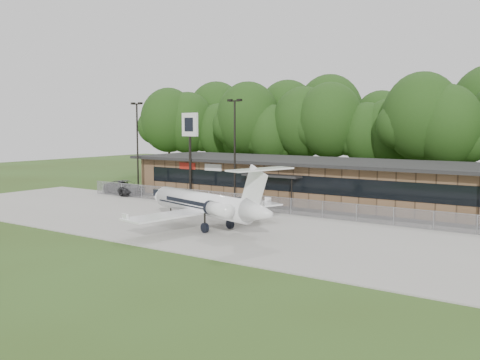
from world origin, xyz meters
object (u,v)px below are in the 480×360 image
Objects in this scene: terminal at (317,180)px; pole_sign at (190,134)px; business_jet at (207,205)px; suv at (125,188)px.

terminal is 4.55× the size of pole_sign.
business_jet is 15.91m from pole_sign.
suv is 11.10m from pole_sign.
pole_sign reaches higher than terminal.
terminal is at bearing -55.42° from suv.
pole_sign is (-10.59, 10.73, 5.08)m from business_jet.
suv is at bearing -159.37° from terminal.
business_jet is at bearing -90.62° from terminal.
business_jet is 2.62× the size of suv.
business_jet is at bearing -32.77° from pole_sign.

